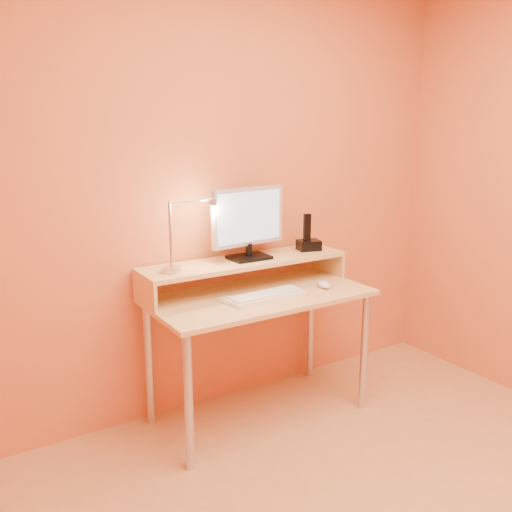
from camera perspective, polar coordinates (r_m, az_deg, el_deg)
wall_back at (r=3.10m, az=-2.81°, el=6.93°), size 3.00×0.04×2.50m
desk_leg_fl at (r=2.64m, az=-7.07°, el=-14.99°), size 0.04×0.04×0.69m
desk_leg_fr at (r=3.21m, az=11.27°, el=-9.83°), size 0.04×0.04×0.69m
desk_leg_bl at (r=3.06m, az=-11.14°, el=-11.03°), size 0.04×0.04×0.69m
desk_leg_br at (r=3.56m, az=5.72°, el=-7.26°), size 0.04×0.04×0.69m
desk_lower at (r=2.95m, az=0.37°, el=-4.21°), size 1.20×0.60×0.02m
shelf_riser_left at (r=2.80m, az=-11.58°, el=-3.72°), size 0.02×0.30×0.14m
shelf_riser_right at (r=3.38m, az=7.48°, el=-0.61°), size 0.02×0.30×0.14m
desk_shelf at (r=3.03m, az=-1.15°, el=-0.59°), size 1.20×0.30×0.02m
monitor_foot at (r=3.03m, az=-0.73°, el=-0.13°), size 0.22×0.16×0.02m
monitor_neck at (r=3.02m, az=-0.73°, el=0.68°), size 0.04×0.04×0.07m
monitor_panel at (r=3.00m, az=-0.84°, el=4.16°), size 0.47×0.09×0.32m
monitor_back at (r=3.02m, az=-1.07°, el=4.22°), size 0.42×0.06×0.27m
monitor_screen at (r=2.98m, az=-0.65°, el=4.11°), size 0.42×0.05×0.28m
lamp_base at (r=2.80m, az=-8.81°, el=-1.41°), size 0.10×0.10×0.02m
lamp_post at (r=2.76m, az=-8.94°, el=2.16°), size 0.01×0.01×0.33m
lamp_arm at (r=2.78m, az=-6.79°, el=5.77°), size 0.24×0.01×0.01m
lamp_head at (r=2.83m, az=-4.58°, el=5.66°), size 0.04×0.04×0.03m
lamp_bulb at (r=2.83m, az=-4.57°, el=5.34°), size 0.03×0.03×0.00m
phone_dock at (r=3.26m, az=5.54°, el=1.14°), size 0.15×0.13×0.06m
phone_handset at (r=3.23m, az=5.37°, el=3.01°), size 0.05×0.03×0.16m
phone_led at (r=3.25m, az=6.72°, el=1.06°), size 0.01×0.00×0.04m
keyboard at (r=2.86m, az=1.07°, el=-4.29°), size 0.43×0.15×0.02m
mouse at (r=3.07m, az=7.13°, el=-2.97°), size 0.09×0.12×0.04m
remote_control at (r=2.77m, az=-2.65°, el=-4.93°), size 0.07×0.17×0.02m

